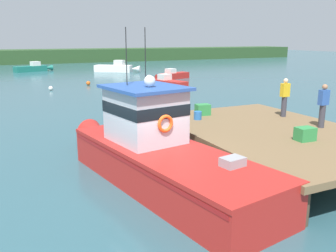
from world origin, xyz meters
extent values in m
plane|color=#2D5660|center=(0.00, 0.00, 0.00)|extent=(200.00, 200.00, 0.00)
cylinder|color=#4C3D2D|center=(2.20, -4.10, 0.50)|extent=(0.36, 0.36, 1.00)
cylinder|color=#4C3D2D|center=(2.20, 4.10, 0.50)|extent=(0.36, 0.36, 1.00)
cylinder|color=#4C3D2D|center=(7.40, 4.10, 0.50)|extent=(0.36, 0.36, 1.00)
cube|color=brown|center=(4.80, 0.00, 1.10)|extent=(6.00, 9.00, 0.20)
cube|color=red|center=(0.20, -0.61, 0.55)|extent=(3.83, 8.31, 1.10)
cone|color=red|center=(-0.64, 4.22, 0.55)|extent=(1.39, 1.96, 1.10)
cube|color=#A31919|center=(0.20, -0.61, 1.00)|extent=(3.82, 8.15, 0.12)
cube|color=red|center=(0.20, -0.61, 1.16)|extent=(3.87, 8.32, 0.12)
cube|color=silver|center=(0.00, 0.57, 2.00)|extent=(2.25, 2.49, 1.80)
cube|color=black|center=(0.00, 0.57, 2.31)|extent=(2.27, 2.51, 0.36)
cube|color=#2D56A8|center=(0.00, 0.57, 2.95)|extent=(2.53, 2.83, 0.10)
sphere|color=white|center=(0.05, 0.28, 3.18)|extent=(0.36, 0.36, 0.36)
cylinder|color=black|center=(-0.43, 1.00, 3.90)|extent=(0.03, 0.03, 1.80)
cylinder|color=black|center=(0.26, 1.12, 3.90)|extent=(0.03, 0.03, 1.80)
cube|color=#939399|center=(1.12, -2.69, 1.28)|extent=(0.67, 0.54, 0.36)
torus|color=orange|center=(0.28, -3.44, 1.16)|extent=(0.65, 0.65, 0.12)
torus|color=#EA5119|center=(0.19, -0.55, 2.00)|extent=(0.55, 0.19, 0.54)
cube|color=#2D8442|center=(4.73, -1.62, 1.42)|extent=(0.62, 0.47, 0.44)
cube|color=#2D8442|center=(3.80, 3.33, 1.44)|extent=(0.65, 0.51, 0.47)
cylinder|color=#2866B2|center=(3.15, 2.64, 1.37)|extent=(0.32, 0.32, 0.34)
cylinder|color=#383842|center=(6.75, 1.57, 1.63)|extent=(0.22, 0.22, 0.86)
cube|color=gold|center=(6.75, 1.57, 2.34)|extent=(0.36, 0.22, 0.56)
sphere|color=beige|center=(6.75, 1.57, 2.73)|extent=(0.20, 0.20, 0.20)
cylinder|color=#383842|center=(6.64, -0.55, 1.63)|extent=(0.22, 0.22, 0.86)
cube|color=#2D56A8|center=(6.64, -0.55, 2.34)|extent=(0.36, 0.22, 0.56)
sphere|color=#9E7051|center=(6.64, -0.55, 2.73)|extent=(0.20, 0.20, 0.20)
cube|color=white|center=(10.47, 38.02, 0.45)|extent=(4.97, 4.15, 0.90)
cone|color=white|center=(13.01, 36.23, 0.45)|extent=(1.53, 1.45, 0.90)
cube|color=silver|center=(11.18, 37.52, 1.24)|extent=(1.74, 1.75, 0.68)
cube|color=red|center=(10.25, 20.08, 0.35)|extent=(2.18, 4.02, 0.70)
cone|color=red|center=(9.63, 22.39, 0.35)|extent=(0.92, 1.11, 0.70)
cube|color=silver|center=(10.08, 20.73, 0.96)|extent=(1.19, 1.18, 0.52)
cube|color=red|center=(14.15, 26.81, 0.33)|extent=(3.85, 2.33, 0.67)
cone|color=red|center=(11.99, 26.05, 0.33)|extent=(1.09, 0.94, 0.67)
cube|color=silver|center=(13.55, 26.60, 0.92)|extent=(1.18, 1.19, 0.50)
cube|color=#196B5B|center=(0.37, 43.15, 0.38)|extent=(4.44, 2.69, 0.77)
cone|color=#196B5B|center=(2.87, 44.04, 0.38)|extent=(1.26, 1.08, 0.77)
cube|color=silver|center=(1.07, 43.40, 1.06)|extent=(1.36, 1.37, 0.58)
sphere|color=silver|center=(11.24, 27.39, 0.25)|extent=(0.50, 0.50, 0.50)
sphere|color=silver|center=(0.14, 22.99, 0.19)|extent=(0.38, 0.38, 0.38)
sphere|color=#EA5B19|center=(3.99, 25.25, 0.20)|extent=(0.39, 0.39, 0.39)
cube|color=#284723|center=(0.00, 62.00, 1.20)|extent=(120.00, 8.00, 2.40)
camera|label=1|loc=(-4.26, -10.07, 4.47)|focal=39.02mm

